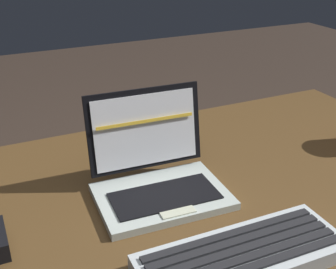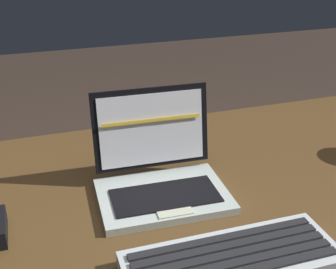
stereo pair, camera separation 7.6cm
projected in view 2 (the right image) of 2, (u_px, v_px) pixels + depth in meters
desk at (160, 237)px, 0.91m from camera, size 1.39×0.68×0.72m
laptop_front at (160, 174)px, 0.85m from camera, size 0.25×0.21×0.19m
external_keyboard at (232, 262)px, 0.66m from camera, size 0.33×0.13×0.03m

